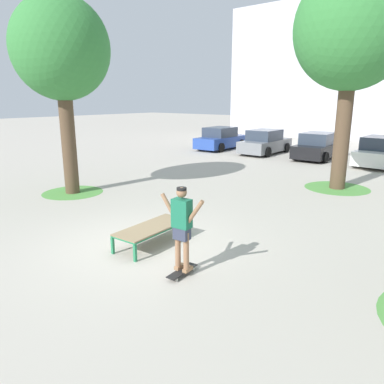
% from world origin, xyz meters
% --- Properties ---
extents(ground_plane, '(120.00, 120.00, 0.00)m').
position_xyz_m(ground_plane, '(0.00, 0.00, 0.00)').
color(ground_plane, '#B2AA9E').
extents(skate_box, '(0.86, 1.94, 0.46)m').
position_xyz_m(skate_box, '(0.20, 0.21, 0.41)').
color(skate_box, '#237A4C').
rests_on(skate_box, ground).
extents(skateboard, '(0.27, 0.81, 0.09)m').
position_xyz_m(skateboard, '(1.77, -0.51, 0.08)').
color(skateboard, black).
rests_on(skateboard, ground).
extents(skater, '(1.00, 0.31, 1.69)m').
position_xyz_m(skater, '(1.77, -0.51, 1.07)').
color(skater, '#8E6647').
rests_on(skater, skateboard).
extents(tree_near_left, '(3.30, 3.30, 6.76)m').
position_xyz_m(tree_near_left, '(-5.65, 1.86, 4.95)').
color(tree_near_left, brown).
rests_on(tree_near_left, ground).
extents(grass_patch_near_left, '(2.19, 2.19, 0.01)m').
position_xyz_m(grass_patch_near_left, '(-5.65, 1.86, 0.00)').
color(grass_patch_near_left, '#519342').
rests_on(grass_patch_near_left, ground).
extents(tree_mid_back, '(4.10, 4.10, 7.94)m').
position_xyz_m(tree_mid_back, '(1.70, 8.78, 5.72)').
color(tree_mid_back, brown).
rests_on(tree_mid_back, ground).
extents(grass_patch_mid_back, '(2.43, 2.43, 0.01)m').
position_xyz_m(grass_patch_mid_back, '(1.70, 8.78, 0.00)').
color(grass_patch_mid_back, '#519342').
rests_on(grass_patch_mid_back, ground).
extents(car_blue, '(2.02, 4.25, 1.50)m').
position_xyz_m(car_blue, '(-8.32, 15.21, 0.69)').
color(car_blue, '#28479E').
rests_on(car_blue, ground).
extents(car_grey, '(1.97, 4.22, 1.50)m').
position_xyz_m(car_grey, '(-4.97, 15.26, 0.69)').
color(car_grey, slate).
rests_on(car_grey, ground).
extents(car_black, '(2.01, 4.25, 1.50)m').
position_xyz_m(car_black, '(-1.62, 15.42, 0.69)').
color(car_black, black).
rests_on(car_black, ground).
extents(car_white, '(2.03, 4.25, 1.50)m').
position_xyz_m(car_white, '(1.72, 15.28, 0.69)').
color(car_white, silver).
rests_on(car_white, ground).
extents(light_post, '(0.36, 0.36, 5.83)m').
position_xyz_m(light_post, '(1.69, 9.15, 3.83)').
color(light_post, '#4C4C51').
rests_on(light_post, ground).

